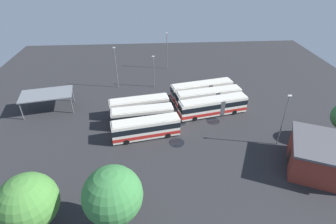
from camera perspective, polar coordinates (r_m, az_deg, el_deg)
The scene contains 19 objects.
ground_plane at distance 53.08m, azimuth 1.73°, elevation -0.60°, with size 92.66×92.66×0.00m, color #28282B.
bus_row0_slot0 at distance 58.77m, azimuth 7.28°, elevation 4.74°, with size 13.91×5.47×3.62m.
bus_row0_slot1 at distance 55.93m, azimuth 8.72°, elevation 3.13°, with size 13.91×5.05×3.62m.
bus_row0_slot2 at distance 52.94m, azimuth 9.67°, elevation 1.25°, with size 13.91×5.41×3.62m.
bus_row1_slot1 at distance 52.48m, azimuth -6.17°, elevation 1.25°, with size 11.81×4.55×3.62m.
bus_row1_slot2 at distance 49.35m, azimuth -5.52°, elevation -0.88°, with size 11.64×4.01×3.62m.
bus_row1_slot3 at distance 46.13m, azimuth -4.78°, elevation -3.45°, with size 12.01×4.73×3.62m.
depot_building at distance 45.34m, azimuth 29.96°, elevation -8.27°, with size 11.67×11.87×4.89m.
maintenance_shelter at distance 58.12m, azimuth -24.61°, elevation 3.44°, with size 10.68×7.29×3.78m.
lamp_post_mid_lot at distance 72.23m, azimuth -0.22°, elevation 13.19°, with size 0.56×0.28×9.72m.
lamp_post_far_corner at distance 62.62m, azimuth -11.07°, elevation 9.58°, with size 0.56×0.28×9.76m.
lamp_post_by_building at distance 46.30m, azimuth 23.50°, elevation -1.38°, with size 0.56×0.28×9.46m.
lamp_post_near_entrance at distance 62.26m, azimuth -3.09°, elevation 8.94°, with size 0.56×0.28×7.64m.
tree_northeast at distance 34.02m, azimuth -27.74°, elevation -16.74°, with size 6.52×6.52×8.27m.
tree_south_edge at distance 29.93m, azimuth -11.75°, elevation -17.06°, with size 6.44×6.44×9.53m.
puddle_near_shelter at distance 50.60m, azimuth 2.90°, elevation -2.43°, with size 1.64×1.64×0.01m, color black.
puddle_centre_drain at distance 45.86m, azimuth 1.86°, elevation -6.57°, with size 2.69×2.69×0.01m, color black.
puddle_front_lane at distance 51.91m, azimuth 9.58°, elevation -1.91°, with size 2.63×2.63×0.01m, color black.
puddle_back_corner at distance 55.18m, azimuth 0.01°, elevation 0.81°, with size 2.21×2.21×0.01m, color black.
Camera 1 is at (4.64, 44.47, 28.60)m, focal length 28.45 mm.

